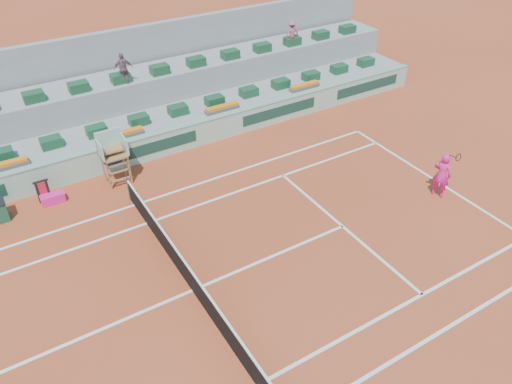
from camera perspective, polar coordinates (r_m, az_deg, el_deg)
ground at (r=17.04m, az=-7.27°, el=-11.11°), size 90.00×90.00×0.00m
seating_tier_lower at (r=24.98m, az=-18.01°, el=5.88°), size 36.00×4.00×1.20m
seating_tier_upper at (r=26.08m, az=-19.29°, el=8.67°), size 36.00×2.40×2.60m
stadium_back_wall at (r=27.16m, az=-20.57°, el=11.60°), size 36.00×0.40×4.40m
player_bag at (r=22.03m, az=-22.20°, el=-0.71°), size 0.93×0.41×0.41m
spectator_mid at (r=24.95m, az=-14.91°, el=13.49°), size 0.94×0.55×1.50m
spectator_right at (r=29.18m, az=4.11°, el=17.68°), size 0.94×0.58×1.40m
court_lines at (r=17.04m, az=-7.27°, el=-11.09°), size 23.89×11.09×0.01m
tennis_net at (r=16.66m, az=-7.40°, el=-9.87°), size 0.10×11.97×1.10m
advertising_hoarding at (r=23.09m, az=-16.43°, el=3.71°), size 36.00×0.34×1.26m
umpire_chair at (r=21.78m, az=-16.08°, el=4.53°), size 1.10×0.90×2.40m
seat_row_lower at (r=23.82m, az=-17.75°, el=6.69°), size 32.90×0.60×0.44m
seat_row_upper at (r=24.92m, az=-19.61°, el=11.25°), size 32.90×0.60×0.44m
flower_planters at (r=22.95m, az=-20.68°, el=4.62°), size 26.80×0.36×0.28m
towel_rack at (r=22.01m, az=-23.20°, el=0.26°), size 0.60×0.10×1.03m
tennis_player at (r=21.76m, az=20.46°, el=1.86°), size 0.72×0.99×2.28m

